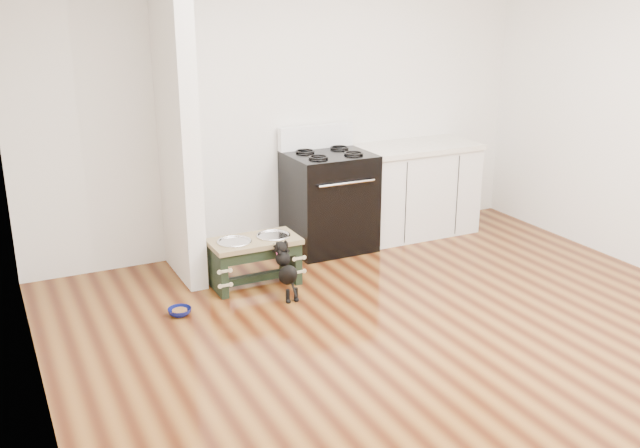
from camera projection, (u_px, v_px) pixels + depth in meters
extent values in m
plane|color=#3E1A0B|center=(438.00, 348.00, 4.92)|extent=(5.00, 5.00, 0.00)
plane|color=silver|center=(289.00, 104.00, 6.63)|extent=(5.00, 0.00, 5.00)
plane|color=silver|center=(26.00, 208.00, 3.45)|extent=(0.00, 5.00, 5.00)
cube|color=silver|center=(177.00, 120.00, 5.79)|extent=(0.15, 0.80, 2.70)
cube|color=black|center=(329.00, 201.00, 6.72)|extent=(0.76, 0.65, 0.92)
cube|color=black|center=(344.00, 216.00, 6.47)|extent=(0.58, 0.02, 0.50)
cylinder|color=silver|center=(347.00, 183.00, 6.34)|extent=(0.56, 0.02, 0.02)
cube|color=white|center=(316.00, 137.00, 6.77)|extent=(0.76, 0.08, 0.22)
torus|color=black|center=(318.00, 157.00, 6.38)|extent=(0.18, 0.18, 0.02)
torus|color=black|center=(354.00, 153.00, 6.53)|extent=(0.18, 0.18, 0.02)
torus|color=black|center=(305.00, 151.00, 6.61)|extent=(0.18, 0.18, 0.02)
torus|color=black|center=(339.00, 148.00, 6.77)|extent=(0.18, 0.18, 0.02)
cube|color=silver|center=(415.00, 192.00, 7.16)|extent=(1.20, 0.60, 0.86)
cube|color=#B8B09D|center=(416.00, 147.00, 7.02)|extent=(1.24, 0.64, 0.05)
cube|color=black|center=(428.00, 235.00, 7.06)|extent=(1.20, 0.06, 0.10)
cube|color=black|center=(218.00, 271.00, 5.80)|extent=(0.06, 0.35, 0.36)
cube|color=black|center=(290.00, 258.00, 6.07)|extent=(0.06, 0.35, 0.36)
cube|color=black|center=(262.00, 255.00, 5.75)|extent=(0.59, 0.03, 0.09)
cube|color=black|center=(255.00, 278.00, 5.97)|extent=(0.59, 0.06, 0.06)
cube|color=brown|center=(254.00, 241.00, 5.87)|extent=(0.74, 0.39, 0.04)
cylinder|color=silver|center=(235.00, 244.00, 5.80)|extent=(0.25, 0.25, 0.05)
cylinder|color=silver|center=(273.00, 238.00, 5.94)|extent=(0.25, 0.25, 0.05)
torus|color=silver|center=(234.00, 241.00, 5.79)|extent=(0.29, 0.29, 0.02)
torus|color=silver|center=(273.00, 235.00, 5.93)|extent=(0.29, 0.29, 0.02)
cylinder|color=black|center=(288.00, 296.00, 5.63)|extent=(0.03, 0.03, 0.11)
cylinder|color=black|center=(296.00, 294.00, 5.65)|extent=(0.03, 0.03, 0.11)
sphere|color=black|center=(288.00, 302.00, 5.63)|extent=(0.04, 0.04, 0.04)
sphere|color=black|center=(297.00, 300.00, 5.66)|extent=(0.04, 0.04, 0.04)
ellipsoid|color=black|center=(288.00, 275.00, 5.65)|extent=(0.13, 0.30, 0.27)
sphere|color=black|center=(283.00, 259.00, 5.70)|extent=(0.12, 0.12, 0.12)
sphere|color=black|center=(281.00, 248.00, 5.71)|extent=(0.11, 0.11, 0.11)
sphere|color=black|center=(274.00, 246.00, 5.75)|extent=(0.04, 0.04, 0.04)
sphere|color=black|center=(281.00, 244.00, 5.78)|extent=(0.04, 0.04, 0.04)
cylinder|color=black|center=(294.00, 290.00, 5.58)|extent=(0.02, 0.09, 0.10)
torus|color=#E4437D|center=(282.00, 253.00, 5.71)|extent=(0.10, 0.06, 0.09)
imported|color=#0C1255|center=(180.00, 312.00, 5.41)|extent=(0.20, 0.20, 0.06)
cylinder|color=#4F3216|center=(180.00, 311.00, 5.41)|extent=(0.11, 0.11, 0.02)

